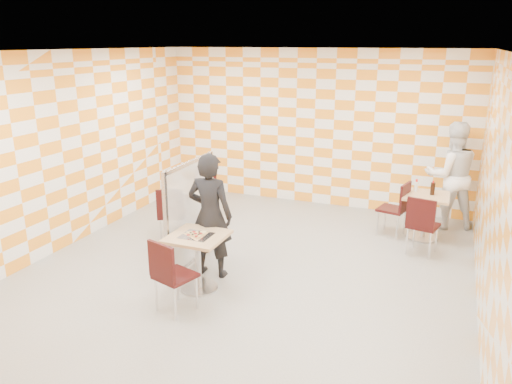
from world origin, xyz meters
TOP-DOWN VIEW (x-y plane):
  - room_shell at (0.00, 0.54)m, footprint 7.00×7.00m
  - main_table at (-0.38, -0.61)m, footprint 0.70×0.70m
  - second_table at (2.21, 2.31)m, footprint 0.70×0.70m
  - empty_table at (-1.54, 1.24)m, footprint 0.70×0.70m
  - chair_main_front at (-0.40, -1.28)m, footprint 0.53×0.54m
  - chair_second_front at (2.21, 1.57)m, footprint 0.50×0.51m
  - chair_second_side at (1.79, 2.25)m, footprint 0.52×0.51m
  - chair_empty_near at (-1.50, 0.60)m, footprint 0.56×0.56m
  - chair_empty_far at (-1.63, 1.94)m, footprint 0.46×0.47m
  - partition at (-0.80, -0.01)m, footprint 0.08×1.38m
  - man_dark at (-0.42, -0.16)m, footprint 0.65×0.44m
  - man_white at (2.55, 3.05)m, footprint 1.07×0.95m
  - pizza_on_foil at (-0.38, -0.63)m, footprint 0.40×0.40m
  - sport_bottle at (2.03, 2.46)m, footprint 0.06×0.06m
  - soda_bottle at (2.29, 2.34)m, footprint 0.07×0.07m

SIDE VIEW (x-z plane):
  - main_table at x=-0.38m, z-range 0.13..0.88m
  - second_table at x=2.21m, z-range 0.13..0.88m
  - empty_table at x=-1.54m, z-range 0.13..0.88m
  - chair_main_front at x=-0.40m, z-range 0.08..1.01m
  - chair_second_front at x=2.21m, z-range 0.08..1.01m
  - chair_second_side at x=1.79m, z-range 0.08..1.01m
  - chair_empty_near at x=-1.50m, z-range 0.08..1.01m
  - chair_empty_far at x=-1.63m, z-range 0.08..1.01m
  - pizza_on_foil at x=-0.38m, z-range 0.74..0.79m
  - partition at x=-0.80m, z-range 0.02..1.57m
  - sport_bottle at x=2.03m, z-range 0.74..0.94m
  - soda_bottle at x=2.29m, z-range 0.74..0.97m
  - man_dark at x=-0.42m, z-range 0.00..1.72m
  - man_white at x=2.55m, z-range 0.00..1.84m
  - room_shell at x=0.00m, z-range -2.00..5.00m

